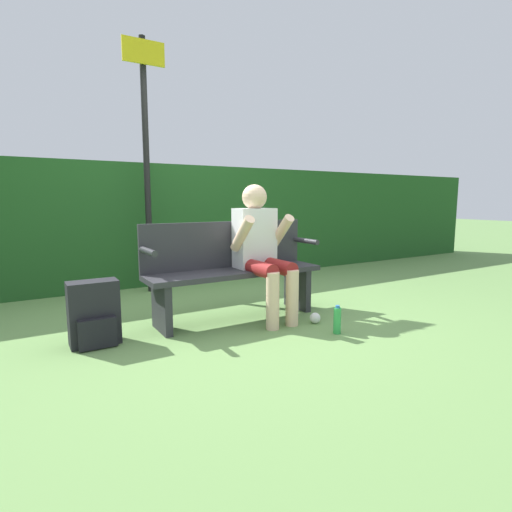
{
  "coord_description": "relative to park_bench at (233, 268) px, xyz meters",
  "views": [
    {
      "loc": [
        -1.66,
        -3.1,
        1.07
      ],
      "look_at": [
        0.15,
        -0.1,
        0.58
      ],
      "focal_mm": 28.0,
      "sensor_mm": 36.0,
      "label": 1
    }
  ],
  "objects": [
    {
      "name": "park_bench",
      "position": [
        0.0,
        0.0,
        0.0
      ],
      "size": [
        1.61,
        0.4,
        0.87
      ],
      "color": "#2D2D33",
      "rests_on": "ground"
    },
    {
      "name": "water_bottle",
      "position": [
        0.5,
        -0.84,
        -0.35
      ],
      "size": [
        0.06,
        0.06,
        0.23
      ],
      "color": "green",
      "rests_on": "ground"
    },
    {
      "name": "hedge_back",
      "position": [
        0.0,
        1.97,
        0.3
      ],
      "size": [
        12.0,
        0.56,
        1.51
      ],
      "color": "#1E4C1E",
      "rests_on": "ground"
    },
    {
      "name": "backpack",
      "position": [
        -1.21,
        -0.1,
        -0.23
      ],
      "size": [
        0.35,
        0.25,
        0.48
      ],
      "color": "black",
      "rests_on": "ground"
    },
    {
      "name": "person_seated",
      "position": [
        0.22,
        -0.13,
        0.21
      ],
      "size": [
        0.5,
        0.63,
        1.21
      ],
      "color": "silver",
      "rests_on": "ground"
    },
    {
      "name": "ground_plane",
      "position": [
        0.0,
        -0.06,
        -0.45
      ],
      "size": [
        40.0,
        40.0,
        0.0
      ],
      "primitive_type": "plane",
      "color": "#668E4C"
    },
    {
      "name": "litter_crumple",
      "position": [
        0.53,
        -0.54,
        -0.41
      ],
      "size": [
        0.09,
        0.09,
        0.09
      ],
      "color": "silver",
      "rests_on": "ground"
    },
    {
      "name": "signpost",
      "position": [
        -0.34,
        1.43,
        1.17
      ],
      "size": [
        0.46,
        0.09,
        2.84
      ],
      "color": "black",
      "rests_on": "ground"
    }
  ]
}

